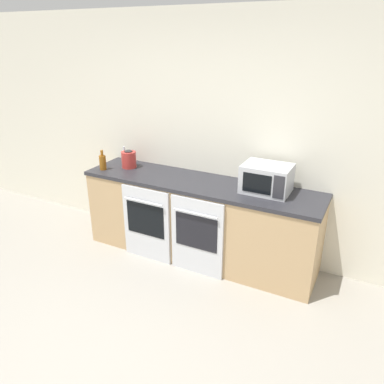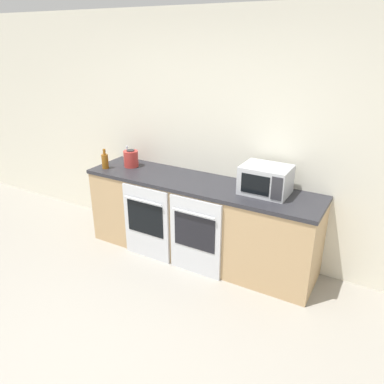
{
  "view_description": "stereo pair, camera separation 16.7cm",
  "coord_description": "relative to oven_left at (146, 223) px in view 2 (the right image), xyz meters",
  "views": [
    {
      "loc": [
        1.63,
        -1.42,
        2.3
      ],
      "look_at": [
        -0.09,
        1.88,
        0.76
      ],
      "focal_mm": 35.0,
      "sensor_mm": 36.0,
      "label": 1
    },
    {
      "loc": [
        1.77,
        -1.34,
        2.3
      ],
      "look_at": [
        -0.09,
        1.88,
        0.76
      ],
      "focal_mm": 35.0,
      "sensor_mm": 36.0,
      "label": 2
    }
  ],
  "objects": [
    {
      "name": "ground_plane",
      "position": [
        0.48,
        -1.56,
        -0.43
      ],
      "size": [
        16.0,
        16.0,
        0.0
      ],
      "primitive_type": "plane",
      "color": "gray"
    },
    {
      "name": "wall_back",
      "position": [
        0.48,
        0.66,
        0.87
      ],
      "size": [
        10.0,
        0.06,
        2.6
      ],
      "color": "silver",
      "rests_on": "ground_plane"
    },
    {
      "name": "counter_back",
      "position": [
        0.48,
        0.32,
        0.02
      ],
      "size": [
        2.61,
        0.64,
        0.89
      ],
      "color": "tan",
      "rests_on": "ground_plane"
    },
    {
      "name": "oven_left",
      "position": [
        0.0,
        0.0,
        0.0
      ],
      "size": [
        0.58,
        0.06,
        0.84
      ],
      "color": "silver",
      "rests_on": "ground_plane"
    },
    {
      "name": "oven_right",
      "position": [
        0.61,
        0.0,
        0.0
      ],
      "size": [
        0.58,
        0.06,
        0.84
      ],
      "color": "silver",
      "rests_on": "ground_plane"
    },
    {
      "name": "microwave",
      "position": [
        1.18,
        0.38,
        0.6
      ],
      "size": [
        0.46,
        0.36,
        0.28
      ],
      "color": "#B7BABF",
      "rests_on": "counter_back"
    },
    {
      "name": "bottle_clear",
      "position": [
        -0.62,
        0.5,
        0.54
      ],
      "size": [
        0.06,
        0.06,
        0.19
      ],
      "color": "silver",
      "rests_on": "counter_back"
    },
    {
      "name": "bottle_amber",
      "position": [
        -0.68,
        0.17,
        0.56
      ],
      "size": [
        0.08,
        0.08,
        0.23
      ],
      "color": "#8C5114",
      "rests_on": "counter_back"
    },
    {
      "name": "kettle",
      "position": [
        -0.46,
        0.37,
        0.56
      ],
      "size": [
        0.17,
        0.17,
        0.2
      ],
      "color": "#B2332D",
      "rests_on": "counter_back"
    }
  ]
}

